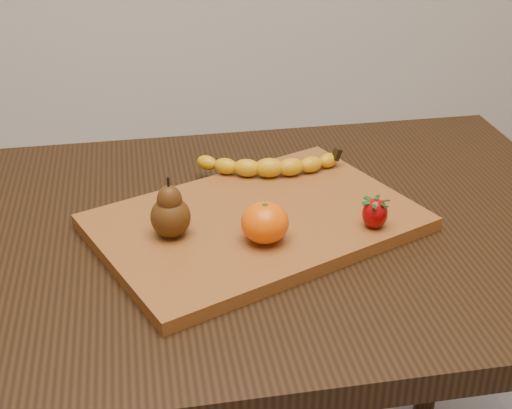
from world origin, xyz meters
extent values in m
cube|color=black|center=(0.00, 0.00, 0.74)|extent=(1.00, 0.70, 0.04)
cylinder|color=black|center=(-0.45, 0.30, 0.36)|extent=(0.05, 0.05, 0.72)
cylinder|color=black|center=(0.45, 0.30, 0.36)|extent=(0.05, 0.05, 0.72)
cube|color=brown|center=(-0.02, -0.01, 0.77)|extent=(0.53, 0.45, 0.02)
ellipsoid|color=#F25702|center=(-0.02, -0.08, 0.81)|extent=(0.07, 0.07, 0.06)
camera|label=1|loc=(-0.18, -0.89, 1.30)|focal=50.00mm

